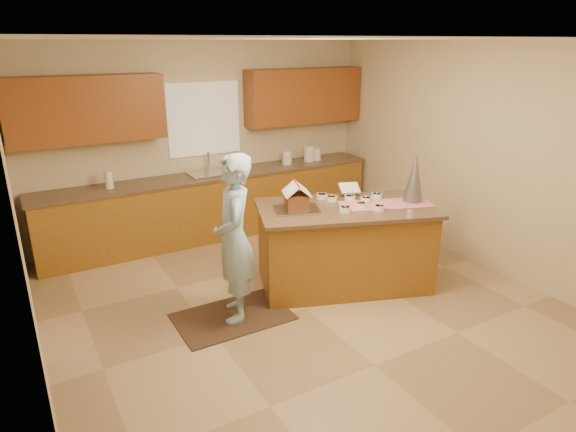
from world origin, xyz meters
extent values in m
plane|color=tan|center=(0.00, 0.00, 0.00)|extent=(5.50, 5.50, 0.00)
plane|color=silver|center=(0.00, 0.00, 2.70)|extent=(5.50, 5.50, 0.00)
plane|color=beige|center=(0.00, 2.75, 1.35)|extent=(5.50, 5.50, 0.00)
plane|color=beige|center=(-2.50, 0.00, 1.35)|extent=(5.50, 5.50, 0.00)
plane|color=beige|center=(2.50, 0.00, 1.35)|extent=(5.50, 5.50, 0.00)
plane|color=gray|center=(-2.48, -0.80, 1.25)|extent=(0.00, 2.50, 2.50)
cube|color=white|center=(0.00, 2.72, 1.65)|extent=(1.05, 0.03, 1.00)
cube|color=#9D6220|center=(0.00, 2.45, 0.44)|extent=(4.80, 0.60, 0.88)
cube|color=brown|center=(0.00, 2.45, 0.90)|extent=(4.85, 0.63, 0.04)
cube|color=brown|center=(-1.55, 2.57, 1.90)|extent=(1.85, 0.35, 0.80)
cube|color=brown|center=(1.55, 2.57, 1.90)|extent=(1.85, 0.35, 0.80)
cube|color=silver|center=(0.00, 2.45, 0.89)|extent=(0.70, 0.45, 0.12)
cylinder|color=silver|center=(0.00, 2.63, 1.06)|extent=(0.03, 0.03, 0.28)
cube|color=#9D6220|center=(0.68, 0.27, 0.45)|extent=(2.06, 1.51, 0.91)
cube|color=brown|center=(0.68, 0.27, 0.93)|extent=(2.17, 1.62, 0.04)
cube|color=red|center=(1.12, 0.11, 0.95)|extent=(1.10, 0.70, 0.01)
cube|color=silver|center=(0.13, 0.42, 0.96)|extent=(0.57, 0.49, 0.03)
cube|color=white|center=(0.96, 0.59, 1.04)|extent=(0.27, 0.24, 0.10)
cone|color=#9D9EA8|center=(1.46, 0.04, 1.23)|extent=(0.29, 0.29, 0.57)
cube|color=black|center=(-0.74, 0.23, 0.01)|extent=(1.15, 0.75, 0.01)
imported|color=#9BC2DC|center=(-0.69, 0.23, 0.86)|extent=(0.60, 0.72, 1.69)
cylinder|color=white|center=(1.19, 2.45, 1.02)|extent=(0.15, 0.15, 0.20)
cylinder|color=white|center=(1.58, 2.45, 1.04)|extent=(0.17, 0.17, 0.24)
cylinder|color=white|center=(1.72, 2.45, 1.01)|extent=(0.13, 0.13, 0.18)
cylinder|color=white|center=(-1.41, 2.45, 1.03)|extent=(0.10, 0.10, 0.22)
cube|color=brown|center=(0.13, 0.42, 1.06)|extent=(0.30, 0.31, 0.17)
cube|color=white|center=(0.07, 0.44, 1.20)|extent=(0.24, 0.32, 0.13)
cube|color=white|center=(0.19, 0.39, 1.20)|extent=(0.24, 0.32, 0.13)
cylinder|color=red|center=(0.13, 0.42, 1.26)|extent=(0.12, 0.28, 0.02)
cylinder|color=orange|center=(0.81, 0.16, 0.98)|extent=(0.12, 0.12, 0.06)
cylinder|color=#E86E86|center=(0.57, 0.13, 0.98)|extent=(0.12, 0.12, 0.06)
cylinder|color=#33B8C0|center=(1.18, 0.34, 0.98)|extent=(0.12, 0.12, 0.06)
cylinder|color=purple|center=(0.62, 0.66, 0.98)|extent=(0.12, 0.12, 0.06)
cylinder|color=white|center=(0.98, 0.29, 0.98)|extent=(0.12, 0.12, 0.06)
cylinder|color=orange|center=(0.92, -0.02, 0.98)|extent=(0.12, 0.12, 0.06)
cylinder|color=orange|center=(0.66, 0.52, 0.98)|extent=(0.12, 0.12, 0.06)
cylinder|color=green|center=(0.86, 0.44, 0.98)|extent=(0.12, 0.12, 0.06)
camera|label=1|loc=(-2.49, -3.93, 2.69)|focal=31.01mm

